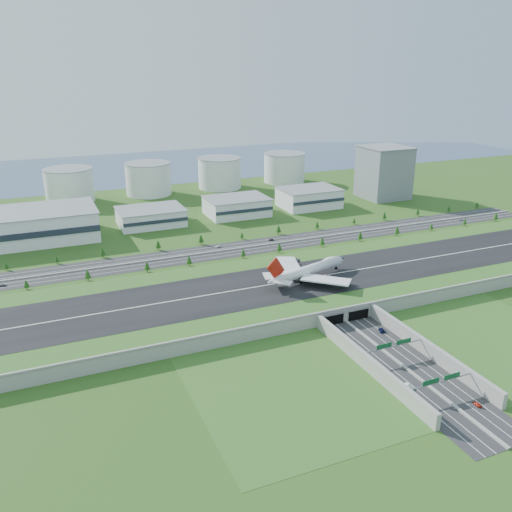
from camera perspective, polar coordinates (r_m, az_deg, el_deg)
name	(u,v)px	position (r m, az deg, el deg)	size (l,w,h in m)	color
ground	(305,290)	(361.34, 5.20, -3.59)	(1200.00, 1200.00, 0.00)	#284716
airfield_deck	(305,284)	(359.65, 5.22, -2.99)	(520.00, 100.00, 9.20)	gray
underpass_road	(398,357)	(285.84, 14.76, -10.21)	(38.80, 120.40, 8.00)	#28282B
sign_gantry_near	(394,346)	(287.09, 14.29, -9.21)	(38.70, 0.70, 9.80)	gray
sign_gantry_far	(441,382)	(264.50, 18.90, -12.44)	(38.70, 0.70, 9.80)	gray
north_expressway	(250,247)	(441.33, -0.60, 0.95)	(560.00, 36.00, 0.12)	#28282B
tree_row	(267,241)	(442.16, 1.19, 1.63)	(505.81, 48.67, 8.42)	#3D2819
hangar_west	(21,227)	(493.50, -23.47, 2.85)	(120.00, 60.00, 25.00)	silver
hangar_mid_a	(151,217)	(509.35, -11.02, 4.07)	(58.00, 42.00, 15.00)	silver
hangar_mid_b	(237,207)	(532.25, -2.04, 5.23)	(58.00, 42.00, 17.00)	silver
hangar_mid_c	(309,198)	(564.73, 5.59, 6.12)	(58.00, 42.00, 19.00)	silver
office_tower	(384,173)	(615.22, 13.31, 8.54)	(46.00, 46.00, 55.00)	slate
fuel_tank_a	(69,186)	(614.98, -19.06, 7.03)	(50.00, 50.00, 35.00)	silver
fuel_tank_b	(148,179)	(626.20, -11.27, 7.95)	(50.00, 50.00, 35.00)	silver
fuel_tank_c	(220,173)	(648.46, -3.84, 8.70)	(50.00, 50.00, 35.00)	silver
fuel_tank_d	(284,168)	(680.68, 3.00, 9.25)	(50.00, 50.00, 35.00)	silver
bay_water	(147,166)	(799.92, -11.37, 9.24)	(1200.00, 260.00, 0.06)	#3C5273
boeing_747	(308,270)	(356.28, 5.54, -1.47)	(69.15, 64.43, 21.97)	white
car_0	(354,343)	(298.41, 10.30, -9.03)	(1.85, 4.61, 1.57)	#BBBCC0
car_1	(409,386)	(268.75, 15.81, -13.03)	(1.77, 5.06, 1.67)	white
car_2	(382,330)	(315.07, 13.10, -7.59)	(2.68, 5.81, 1.61)	#0C143E
car_3	(477,404)	(266.40, 22.26, -14.24)	(1.84, 4.52, 1.31)	#B72110
car_4	(3,285)	(403.30, -25.08, -2.79)	(1.74, 4.33, 1.47)	slate
car_5	(271,240)	(457.37, 1.61, 1.74)	(1.54, 4.41, 1.45)	black
car_6	(462,220)	(549.79, 20.85, 3.57)	(2.41, 5.23, 1.45)	#B1B2B6
car_7	(218,246)	(441.27, -4.05, 1.02)	(2.27, 5.59, 1.62)	white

